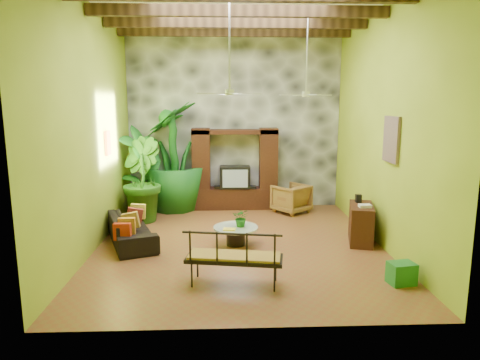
{
  "coord_description": "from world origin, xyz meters",
  "views": [
    {
      "loc": [
        -0.34,
        -8.84,
        3.03
      ],
      "look_at": [
        0.03,
        0.2,
        1.37
      ],
      "focal_mm": 32.0,
      "sensor_mm": 36.0,
      "label": 1
    }
  ],
  "objects_px": {
    "tall_plant_c": "(173,157)",
    "iron_bench": "(235,255)",
    "ceiling_fan_back": "(306,85)",
    "ceiling_fan_front": "(230,82)",
    "tall_plant_b": "(140,179)",
    "entertainment_center": "(235,175)",
    "green_bin": "(402,273)",
    "tall_plant_a": "(142,171)",
    "sofa": "(131,229)",
    "coffee_table": "(236,233)",
    "side_console": "(361,224)",
    "wicker_armchair": "(291,198)"
  },
  "relations": [
    {
      "from": "tall_plant_b",
      "to": "side_console",
      "type": "relative_size",
      "value": 2.07
    },
    {
      "from": "ceiling_fan_back",
      "to": "wicker_armchair",
      "type": "xyz_separation_m",
      "value": [
        -0.06,
        1.42,
        -3.01
      ]
    },
    {
      "from": "ceiling_fan_front",
      "to": "iron_bench",
      "type": "bearing_deg",
      "value": -88.7
    },
    {
      "from": "tall_plant_c",
      "to": "iron_bench",
      "type": "xyz_separation_m",
      "value": [
        1.56,
        -5.22,
        -0.98
      ]
    },
    {
      "from": "sofa",
      "to": "coffee_table",
      "type": "xyz_separation_m",
      "value": [
        2.26,
        -0.23,
        -0.04
      ]
    },
    {
      "from": "tall_plant_b",
      "to": "coffee_table",
      "type": "xyz_separation_m",
      "value": [
        2.37,
        -2.02,
        -0.82
      ]
    },
    {
      "from": "entertainment_center",
      "to": "ceiling_fan_back",
      "type": "bearing_deg",
      "value": -50.43
    },
    {
      "from": "iron_bench",
      "to": "sofa",
      "type": "bearing_deg",
      "value": 143.04
    },
    {
      "from": "coffee_table",
      "to": "side_console",
      "type": "bearing_deg",
      "value": 1.47
    },
    {
      "from": "tall_plant_b",
      "to": "tall_plant_c",
      "type": "xyz_separation_m",
      "value": [
        0.72,
        1.12,
        0.44
      ]
    },
    {
      "from": "entertainment_center",
      "to": "side_console",
      "type": "xyz_separation_m",
      "value": [
        2.65,
        -3.13,
        -0.55
      ]
    },
    {
      "from": "entertainment_center",
      "to": "ceiling_fan_back",
      "type": "relative_size",
      "value": 1.29
    },
    {
      "from": "tall_plant_b",
      "to": "entertainment_center",
      "type": "bearing_deg",
      "value": 25.69
    },
    {
      "from": "entertainment_center",
      "to": "sofa",
      "type": "xyz_separation_m",
      "value": [
        -2.34,
        -2.97,
        -0.66
      ]
    },
    {
      "from": "coffee_table",
      "to": "side_console",
      "type": "distance_m",
      "value": 2.73
    },
    {
      "from": "ceiling_fan_back",
      "to": "entertainment_center",
      "type": "bearing_deg",
      "value": 129.57
    },
    {
      "from": "tall_plant_c",
      "to": "iron_bench",
      "type": "relative_size",
      "value": 1.81
    },
    {
      "from": "green_bin",
      "to": "side_console",
      "type": "bearing_deg",
      "value": 90.0
    },
    {
      "from": "ceiling_fan_back",
      "to": "green_bin",
      "type": "bearing_deg",
      "value": -72.7
    },
    {
      "from": "ceiling_fan_back",
      "to": "tall_plant_b",
      "type": "height_order",
      "value": "ceiling_fan_back"
    },
    {
      "from": "ceiling_fan_back",
      "to": "sofa",
      "type": "relative_size",
      "value": 0.9
    },
    {
      "from": "ceiling_fan_front",
      "to": "coffee_table",
      "type": "relative_size",
      "value": 1.95
    },
    {
      "from": "ceiling_fan_front",
      "to": "coffee_table",
      "type": "distance_m",
      "value": 3.17
    },
    {
      "from": "tall_plant_c",
      "to": "coffee_table",
      "type": "xyz_separation_m",
      "value": [
        1.65,
        -3.14,
        -1.26
      ]
    },
    {
      "from": "ceiling_fan_back",
      "to": "tall_plant_c",
      "type": "relative_size",
      "value": 0.61
    },
    {
      "from": "entertainment_center",
      "to": "coffee_table",
      "type": "distance_m",
      "value": 3.28
    },
    {
      "from": "entertainment_center",
      "to": "wicker_armchair",
      "type": "relative_size",
      "value": 2.77
    },
    {
      "from": "iron_bench",
      "to": "tall_plant_b",
      "type": "bearing_deg",
      "value": 128.82
    },
    {
      "from": "sofa",
      "to": "iron_bench",
      "type": "xyz_separation_m",
      "value": [
        2.17,
        -2.3,
        0.23
      ]
    },
    {
      "from": "entertainment_center",
      "to": "green_bin",
      "type": "relative_size",
      "value": 5.67
    },
    {
      "from": "green_bin",
      "to": "tall_plant_a",
      "type": "bearing_deg",
      "value": 137.25
    },
    {
      "from": "ceiling_fan_front",
      "to": "green_bin",
      "type": "distance_m",
      "value": 4.65
    },
    {
      "from": "sofa",
      "to": "tall_plant_a",
      "type": "distance_m",
      "value": 2.59
    },
    {
      "from": "ceiling_fan_back",
      "to": "iron_bench",
      "type": "bearing_deg",
      "value": -117.82
    },
    {
      "from": "coffee_table",
      "to": "side_console",
      "type": "xyz_separation_m",
      "value": [
        2.73,
        0.07,
        0.16
      ]
    },
    {
      "from": "wicker_armchair",
      "to": "tall_plant_a",
      "type": "xyz_separation_m",
      "value": [
        -4.04,
        -0.03,
        0.81
      ]
    },
    {
      "from": "wicker_armchair",
      "to": "ceiling_fan_back",
      "type": "bearing_deg",
      "value": 53.72
    },
    {
      "from": "entertainment_center",
      "to": "tall_plant_a",
      "type": "bearing_deg",
      "value": -167.72
    },
    {
      "from": "sofa",
      "to": "side_console",
      "type": "height_order",
      "value": "side_console"
    },
    {
      "from": "sofa",
      "to": "coffee_table",
      "type": "height_order",
      "value": "sofa"
    },
    {
      "from": "tall_plant_c",
      "to": "coffee_table",
      "type": "bearing_deg",
      "value": -62.36
    },
    {
      "from": "ceiling_fan_back",
      "to": "iron_bench",
      "type": "distance_m",
      "value": 4.74
    },
    {
      "from": "ceiling_fan_front",
      "to": "side_console",
      "type": "relative_size",
      "value": 1.79
    },
    {
      "from": "ceiling_fan_back",
      "to": "sofa",
      "type": "distance_m",
      "value": 5.12
    },
    {
      "from": "sofa",
      "to": "tall_plant_c",
      "type": "xyz_separation_m",
      "value": [
        0.61,
        2.92,
        1.21
      ]
    },
    {
      "from": "tall_plant_a",
      "to": "tall_plant_b",
      "type": "xyz_separation_m",
      "value": [
        0.06,
        -0.63,
        -0.13
      ]
    },
    {
      "from": "ceiling_fan_front",
      "to": "tall_plant_b",
      "type": "bearing_deg",
      "value": 133.58
    },
    {
      "from": "tall_plant_a",
      "to": "iron_bench",
      "type": "height_order",
      "value": "tall_plant_a"
    },
    {
      "from": "coffee_table",
      "to": "wicker_armchair",
      "type": "bearing_deg",
      "value": 58.97
    },
    {
      "from": "iron_bench",
      "to": "side_console",
      "type": "distance_m",
      "value": 3.54
    }
  ]
}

